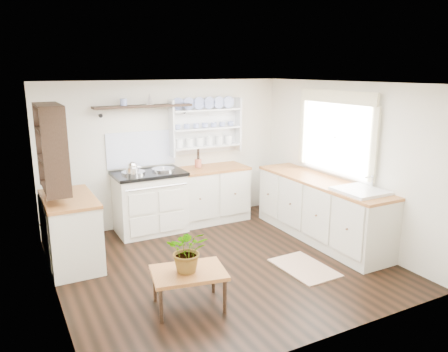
# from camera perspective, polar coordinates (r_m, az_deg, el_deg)

# --- Properties ---
(floor) EXTENTS (4.00, 3.80, 0.01)m
(floor) POSITION_cam_1_polar(r_m,az_deg,el_deg) (5.79, -0.34, -11.35)
(floor) COLOR black
(floor) RESTS_ON ground
(wall_back) EXTENTS (4.00, 0.02, 2.30)m
(wall_back) POSITION_cam_1_polar(r_m,az_deg,el_deg) (7.11, -7.45, 3.03)
(wall_back) COLOR silver
(wall_back) RESTS_ON ground
(wall_right) EXTENTS (0.02, 3.80, 2.30)m
(wall_right) POSITION_cam_1_polar(r_m,az_deg,el_deg) (6.55, 15.37, 1.74)
(wall_right) COLOR silver
(wall_right) RESTS_ON ground
(wall_left) EXTENTS (0.02, 3.80, 2.30)m
(wall_left) POSITION_cam_1_polar(r_m,az_deg,el_deg) (4.85, -21.83, -2.88)
(wall_left) COLOR silver
(wall_left) RESTS_ON ground
(ceiling) EXTENTS (4.00, 3.80, 0.01)m
(ceiling) POSITION_cam_1_polar(r_m,az_deg,el_deg) (5.25, -0.37, 12.04)
(ceiling) COLOR white
(ceiling) RESTS_ON wall_back
(window) EXTENTS (0.08, 1.55, 1.22)m
(window) POSITION_cam_1_polar(r_m,az_deg,el_deg) (6.55, 14.38, 5.49)
(window) COLOR white
(window) RESTS_ON wall_right
(aga_cooker) EXTENTS (1.06, 0.74, 0.98)m
(aga_cooker) POSITION_cam_1_polar(r_m,az_deg,el_deg) (6.83, -9.67, -3.27)
(aga_cooker) COLOR silver
(aga_cooker) RESTS_ON floor
(back_cabinets) EXTENTS (1.27, 0.63, 0.90)m
(back_cabinets) POSITION_cam_1_polar(r_m,az_deg,el_deg) (7.23, -1.98, -2.31)
(back_cabinets) COLOR beige
(back_cabinets) RESTS_ON floor
(right_cabinets) EXTENTS (0.62, 2.43, 0.90)m
(right_cabinets) POSITION_cam_1_polar(r_m,az_deg,el_deg) (6.60, 12.49, -4.21)
(right_cabinets) COLOR beige
(right_cabinets) RESTS_ON floor
(belfast_sink) EXTENTS (0.55, 0.60, 0.45)m
(belfast_sink) POSITION_cam_1_polar(r_m,az_deg,el_deg) (5.98, 17.28, -2.98)
(belfast_sink) COLOR white
(belfast_sink) RESTS_ON right_cabinets
(left_cabinets) EXTENTS (0.62, 1.13, 0.90)m
(left_cabinets) POSITION_cam_1_polar(r_m,az_deg,el_deg) (5.95, -19.35, -6.68)
(left_cabinets) COLOR beige
(left_cabinets) RESTS_ON floor
(plate_rack) EXTENTS (1.20, 0.22, 0.90)m
(plate_rack) POSITION_cam_1_polar(r_m,az_deg,el_deg) (7.26, -2.61, 6.59)
(plate_rack) COLOR white
(plate_rack) RESTS_ON wall_back
(high_shelf) EXTENTS (1.50, 0.29, 0.16)m
(high_shelf) POSITION_cam_1_polar(r_m,az_deg,el_deg) (6.76, -10.49, 8.87)
(high_shelf) COLOR black
(high_shelf) RESTS_ON wall_back
(left_shelving) EXTENTS (0.28, 0.80, 1.05)m
(left_shelving) POSITION_cam_1_polar(r_m,az_deg,el_deg) (5.66, -21.62, 3.56)
(left_shelving) COLOR black
(left_shelving) RESTS_ON wall_left
(kettle) EXTENTS (0.18, 0.18, 0.22)m
(kettle) POSITION_cam_1_polar(r_m,az_deg,el_deg) (6.50, -11.87, 0.85)
(kettle) COLOR silver
(kettle) RESTS_ON aga_cooker
(utensil_crock) EXTENTS (0.11, 0.11, 0.13)m
(utensil_crock) POSITION_cam_1_polar(r_m,az_deg,el_deg) (7.11, -3.40, 1.66)
(utensil_crock) COLOR #AE5840
(utensil_crock) RESTS_ON back_cabinets
(center_table) EXTENTS (0.85, 0.67, 0.41)m
(center_table) POSITION_cam_1_polar(r_m,az_deg,el_deg) (4.69, -4.65, -12.76)
(center_table) COLOR brown
(center_table) RESTS_ON floor
(potted_plant) EXTENTS (0.54, 0.52, 0.47)m
(potted_plant) POSITION_cam_1_polar(r_m,az_deg,el_deg) (4.57, -4.72, -9.60)
(potted_plant) COLOR #3F7233
(potted_plant) RESTS_ON center_table
(floor_rug) EXTENTS (0.57, 0.86, 0.02)m
(floor_rug) POSITION_cam_1_polar(r_m,az_deg,el_deg) (5.75, 10.45, -11.70)
(floor_rug) COLOR #8A6E50
(floor_rug) RESTS_ON floor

